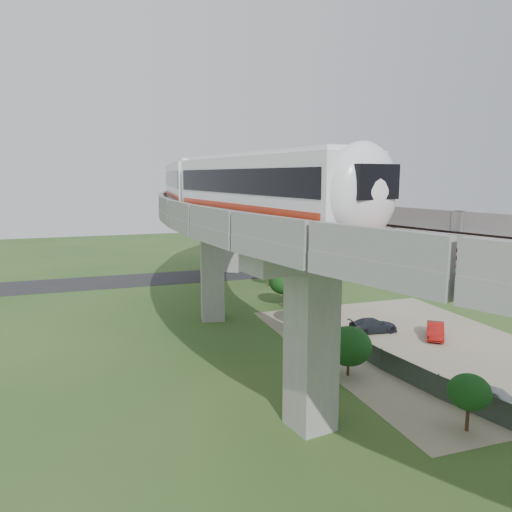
{
  "coord_description": "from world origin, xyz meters",
  "views": [
    {
      "loc": [
        -9.62,
        -32.5,
        12.97
      ],
      "look_at": [
        1.3,
        -0.62,
        7.5
      ],
      "focal_mm": 35.0,
      "sensor_mm": 36.0,
      "label": 1
    }
  ],
  "objects_px": {
    "car_white": "(494,398)",
    "car_dark": "(373,325)",
    "car_red": "(435,331)",
    "metro_train": "(214,182)"
  },
  "relations": [
    {
      "from": "metro_train",
      "to": "car_red",
      "type": "relative_size",
      "value": 16.18
    },
    {
      "from": "car_white",
      "to": "car_dark",
      "type": "bearing_deg",
      "value": 56.07
    },
    {
      "from": "car_dark",
      "to": "car_white",
      "type": "bearing_deg",
      "value": -179.94
    },
    {
      "from": "car_white",
      "to": "car_red",
      "type": "height_order",
      "value": "car_white"
    },
    {
      "from": "car_red",
      "to": "car_dark",
      "type": "distance_m",
      "value": 4.89
    },
    {
      "from": "car_white",
      "to": "car_red",
      "type": "bearing_deg",
      "value": 36.38
    },
    {
      "from": "car_white",
      "to": "car_dark",
      "type": "distance_m",
      "value": 14.19
    },
    {
      "from": "metro_train",
      "to": "car_white",
      "type": "height_order",
      "value": "metro_train"
    },
    {
      "from": "metro_train",
      "to": "car_white",
      "type": "xyz_separation_m",
      "value": [
        9.79,
        -24.62,
        -11.64
      ]
    },
    {
      "from": "car_red",
      "to": "car_dark",
      "type": "bearing_deg",
      "value": -178.69
    }
  ]
}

